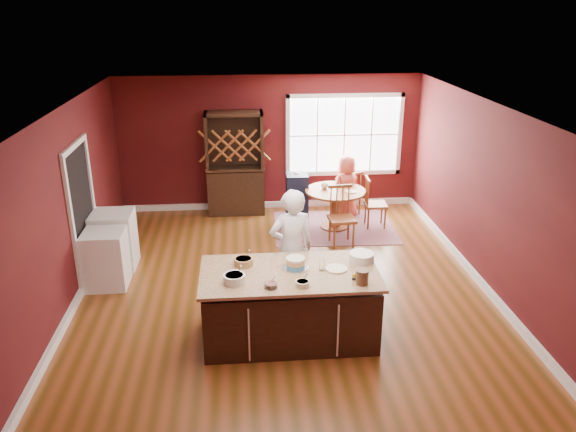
% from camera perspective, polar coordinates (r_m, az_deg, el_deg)
% --- Properties ---
extents(room_shell, '(7.00, 7.00, 7.00)m').
position_cam_1_polar(room_shell, '(7.98, -0.46, 1.38)').
color(room_shell, brown).
rests_on(room_shell, ground).
extents(window, '(2.36, 0.10, 1.66)m').
position_cam_1_polar(window, '(11.44, 5.73, 8.19)').
color(window, white).
rests_on(window, room_shell).
extents(doorway, '(0.08, 1.26, 2.13)m').
position_cam_1_polar(doorway, '(8.96, -20.06, 0.08)').
color(doorway, white).
rests_on(doorway, room_shell).
extents(kitchen_island, '(2.20, 1.15, 0.92)m').
position_cam_1_polar(kitchen_island, '(7.16, 0.16, -9.14)').
color(kitchen_island, black).
rests_on(kitchen_island, ground).
extents(dining_table, '(1.13, 1.13, 0.75)m').
position_cam_1_polar(dining_table, '(10.50, 4.79, 1.53)').
color(dining_table, brown).
rests_on(dining_table, ground).
extents(baker, '(0.70, 0.52, 1.72)m').
position_cam_1_polar(baker, '(7.68, 0.36, -3.38)').
color(baker, white).
rests_on(baker, ground).
extents(layer_cake, '(0.34, 0.34, 0.14)m').
position_cam_1_polar(layer_cake, '(7.01, 0.77, -4.78)').
color(layer_cake, silver).
rests_on(layer_cake, kitchen_island).
extents(bowl_blue, '(0.27, 0.27, 0.10)m').
position_cam_1_polar(bowl_blue, '(6.70, -5.48, -6.34)').
color(bowl_blue, silver).
rests_on(bowl_blue, kitchen_island).
extents(bowl_yellow, '(0.24, 0.24, 0.09)m').
position_cam_1_polar(bowl_yellow, '(7.11, -4.54, -4.64)').
color(bowl_yellow, '#A5673B').
rests_on(bowl_yellow, kitchen_island).
extents(bowl_pink, '(0.16, 0.16, 0.06)m').
position_cam_1_polar(bowl_pink, '(6.57, -1.78, -7.06)').
color(bowl_pink, white).
rests_on(bowl_pink, kitchen_island).
extents(bowl_olive, '(0.17, 0.17, 0.06)m').
position_cam_1_polar(bowl_olive, '(6.60, 1.47, -6.88)').
color(bowl_olive, beige).
rests_on(bowl_olive, kitchen_island).
extents(drinking_glass, '(0.08, 0.08, 0.15)m').
position_cam_1_polar(drinking_glass, '(6.95, 3.48, -5.00)').
color(drinking_glass, silver).
rests_on(drinking_glass, kitchen_island).
extents(dinner_plate, '(0.27, 0.27, 0.02)m').
position_cam_1_polar(dinner_plate, '(7.02, 4.94, -5.35)').
color(dinner_plate, white).
rests_on(dinner_plate, kitchen_island).
extents(white_tub, '(0.32, 0.32, 0.11)m').
position_cam_1_polar(white_tub, '(7.25, 7.49, -4.15)').
color(white_tub, white).
rests_on(white_tub, kitchen_island).
extents(stoneware_crock, '(0.15, 0.15, 0.18)m').
position_cam_1_polar(stoneware_crock, '(6.68, 7.55, -6.16)').
color(stoneware_crock, '#422E16').
rests_on(stoneware_crock, kitchen_island).
extents(toy_figurine, '(0.05, 0.05, 0.09)m').
position_cam_1_polar(toy_figurine, '(6.77, 6.73, -6.13)').
color(toy_figurine, gold).
rests_on(toy_figurine, kitchen_island).
extents(rug, '(2.31, 1.82, 0.01)m').
position_cam_1_polar(rug, '(10.69, 4.71, -1.14)').
color(rug, brown).
rests_on(rug, ground).
extents(chair_east, '(0.41, 0.43, 0.98)m').
position_cam_1_polar(chair_east, '(10.65, 8.91, 1.39)').
color(chair_east, brown).
rests_on(chair_east, ground).
extents(chair_south, '(0.48, 0.46, 1.06)m').
position_cam_1_polar(chair_south, '(9.78, 5.51, -0.04)').
color(chair_south, brown).
rests_on(chair_south, ground).
extents(chair_north, '(0.49, 0.48, 0.92)m').
position_cam_1_polar(chair_north, '(11.26, 6.30, 2.44)').
color(chair_north, brown).
rests_on(chair_north, ground).
extents(seated_woman, '(0.74, 0.65, 1.27)m').
position_cam_1_polar(seated_woman, '(10.95, 5.94, 2.87)').
color(seated_woman, '#C65043').
rests_on(seated_woman, ground).
extents(high_chair, '(0.41, 0.41, 1.01)m').
position_cam_1_polar(high_chair, '(10.75, 0.91, 1.90)').
color(high_chair, black).
rests_on(high_chair, ground).
extents(toddler, '(0.18, 0.14, 0.26)m').
position_cam_1_polar(toddler, '(10.64, 0.54, 3.44)').
color(toddler, '#8CA5BF').
rests_on(toddler, high_chair).
extents(table_plate, '(0.21, 0.21, 0.02)m').
position_cam_1_polar(table_plate, '(10.35, 6.37, 2.49)').
color(table_plate, beige).
rests_on(table_plate, dining_table).
extents(table_cup, '(0.14, 0.14, 0.10)m').
position_cam_1_polar(table_cup, '(10.49, 3.74, 3.08)').
color(table_cup, silver).
rests_on(table_cup, dining_table).
extents(hutch, '(1.12, 0.47, 2.05)m').
position_cam_1_polar(hutch, '(11.13, -5.39, 5.31)').
color(hutch, black).
rests_on(hutch, ground).
extents(washer, '(0.60, 0.58, 0.87)m').
position_cam_1_polar(washer, '(8.81, -18.01, -4.18)').
color(washer, silver).
rests_on(washer, ground).
extents(dryer, '(0.64, 0.62, 0.93)m').
position_cam_1_polar(dryer, '(9.37, -17.23, -2.35)').
color(dryer, white).
rests_on(dryer, ground).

